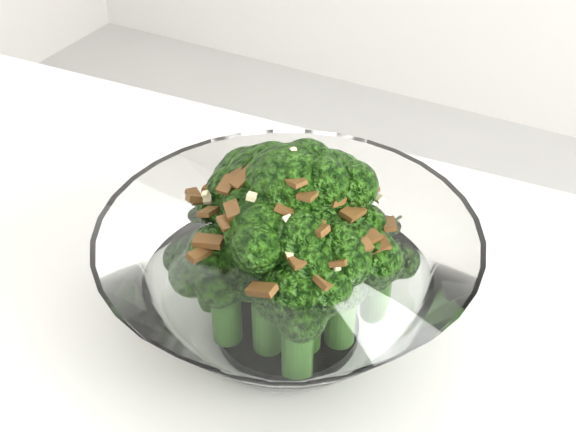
% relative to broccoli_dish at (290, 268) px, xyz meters
% --- Properties ---
extents(broccoli_dish, '(0.23, 0.23, 0.14)m').
position_rel_broccoli_dish_xyz_m(broccoli_dish, '(0.00, 0.00, 0.00)').
color(broccoli_dish, white).
rests_on(broccoli_dish, table).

